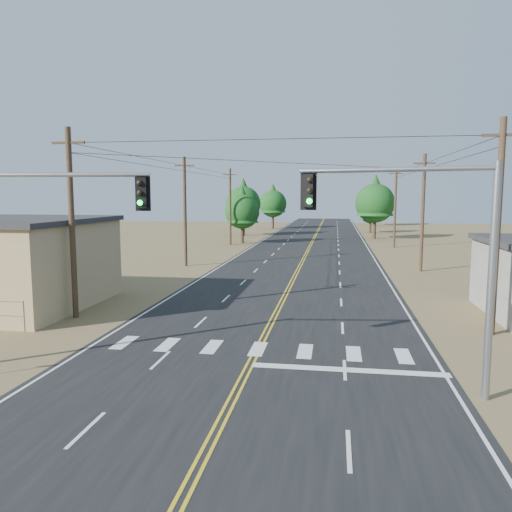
# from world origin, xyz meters

# --- Properties ---
(ground) EXTENTS (220.00, 220.00, 0.00)m
(ground) POSITION_xyz_m (0.00, 0.00, 0.00)
(ground) COLOR olive
(ground) RESTS_ON ground
(road) EXTENTS (15.00, 200.00, 0.02)m
(road) POSITION_xyz_m (0.00, 30.00, 0.01)
(road) COLOR black
(road) RESTS_ON ground
(utility_pole_left_near) EXTENTS (1.80, 0.30, 10.00)m
(utility_pole_left_near) POSITION_xyz_m (-10.50, 12.00, 5.12)
(utility_pole_left_near) COLOR #4C3826
(utility_pole_left_near) RESTS_ON ground
(utility_pole_left_mid) EXTENTS (1.80, 0.30, 10.00)m
(utility_pole_left_mid) POSITION_xyz_m (-10.50, 32.00, 5.12)
(utility_pole_left_mid) COLOR #4C3826
(utility_pole_left_mid) RESTS_ON ground
(utility_pole_left_far) EXTENTS (1.80, 0.30, 10.00)m
(utility_pole_left_far) POSITION_xyz_m (-10.50, 52.00, 5.12)
(utility_pole_left_far) COLOR #4C3826
(utility_pole_left_far) RESTS_ON ground
(utility_pole_right_near) EXTENTS (1.80, 0.30, 10.00)m
(utility_pole_right_near) POSITION_xyz_m (10.50, 12.00, 5.12)
(utility_pole_right_near) COLOR #4C3826
(utility_pole_right_near) RESTS_ON ground
(utility_pole_right_mid) EXTENTS (1.80, 0.30, 10.00)m
(utility_pole_right_mid) POSITION_xyz_m (10.50, 32.00, 5.12)
(utility_pole_right_mid) COLOR #4C3826
(utility_pole_right_mid) RESTS_ON ground
(utility_pole_right_far) EXTENTS (1.80, 0.30, 10.00)m
(utility_pole_right_far) POSITION_xyz_m (10.50, 52.00, 5.12)
(utility_pole_right_far) COLOR #4C3826
(utility_pole_right_far) RESTS_ON ground
(signal_mast_left) EXTENTS (6.90, 1.17, 7.47)m
(signal_mast_left) POSITION_xyz_m (-8.34, 4.68, 5.11)
(signal_mast_left) COLOR gray
(signal_mast_left) RESTS_ON ground
(signal_mast_right) EXTENTS (6.23, 1.49, 7.55)m
(signal_mast_right) POSITION_xyz_m (6.22, 4.36, 5.11)
(signal_mast_right) COLOR gray
(signal_mast_right) RESTS_ON ground
(tree_left_near) EXTENTS (4.72, 4.72, 7.87)m
(tree_left_near) POSITION_xyz_m (-9.39, 54.64, 4.81)
(tree_left_near) COLOR #3F2D1E
(tree_left_near) RESTS_ON ground
(tree_left_mid) EXTENTS (5.63, 5.63, 9.38)m
(tree_left_mid) POSITION_xyz_m (-11.64, 67.67, 5.74)
(tree_left_mid) COLOR #3F2D1E
(tree_left_mid) RESTS_ON ground
(tree_left_far) EXTENTS (5.34, 5.34, 8.90)m
(tree_left_far) POSITION_xyz_m (-9.00, 85.28, 5.45)
(tree_left_far) COLOR #3F2D1E
(tree_left_far) RESTS_ON ground
(tree_right_near) EXTENTS (5.84, 5.84, 9.74)m
(tree_right_near) POSITION_xyz_m (9.00, 64.51, 5.96)
(tree_right_near) COLOR #3F2D1E
(tree_right_near) RESTS_ON ground
(tree_right_mid) EXTENTS (4.00, 4.00, 6.67)m
(tree_right_mid) POSITION_xyz_m (9.24, 77.15, 4.07)
(tree_right_mid) COLOR #3F2D1E
(tree_right_mid) RESTS_ON ground
(tree_right_far) EXTENTS (5.66, 5.66, 9.43)m
(tree_right_far) POSITION_xyz_m (11.42, 98.49, 5.77)
(tree_right_far) COLOR #3F2D1E
(tree_right_far) RESTS_ON ground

